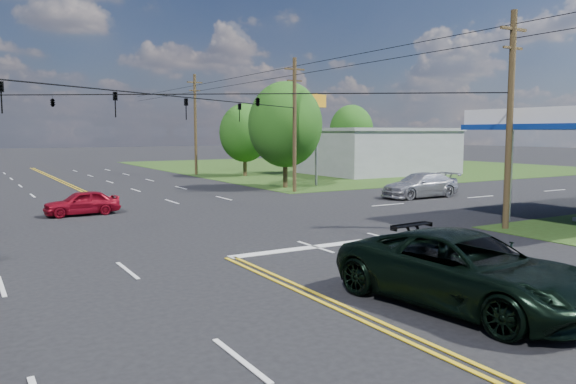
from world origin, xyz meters
TOP-DOWN VIEW (x-y plane):
  - ground at (0.00, 12.00)m, footprint 280.00×280.00m
  - grass_ne at (35.00, 44.00)m, footprint 46.00×48.00m
  - stop_bar at (5.00, 4.00)m, footprint 10.00×0.50m
  - retail_ne at (30.00, 32.00)m, footprint 14.00×10.00m
  - pole_se at (13.00, 3.00)m, footprint 1.60×0.28m
  - pole_ne at (13.00, 21.00)m, footprint 1.60×0.28m
  - pole_right_far at (13.00, 40.00)m, footprint 1.60×0.28m
  - span_wire_signals at (0.00, 12.00)m, footprint 26.00×18.00m
  - power_lines at (0.00, 10.00)m, footprint 26.04×100.00m
  - tree_right_a at (14.00, 24.00)m, footprint 5.70×5.70m
  - tree_right_b at (16.50, 36.00)m, footprint 4.94×4.94m
  - tree_far_r at (34.00, 42.00)m, footprint 5.32×5.32m
  - pickup_dkgreen at (2.70, -3.87)m, footprint 3.88×6.94m
  - suv_black at (4.83, -2.15)m, footprint 2.36×4.99m
  - sedan_red at (-2.35, 17.10)m, footprint 3.79×1.57m
  - sedan_far at (18.38, 13.92)m, footprint 5.62×2.38m
  - polesign_ne at (17.00, 24.20)m, footprint 2.02×0.74m

SIDE VIEW (x-z plane):
  - ground at x=0.00m, z-range 0.00..0.00m
  - grass_ne at x=35.00m, z-range -0.01..0.01m
  - stop_bar at x=5.00m, z-range -0.01..0.01m
  - sedan_red at x=-2.35m, z-range 0.00..1.28m
  - suv_black at x=4.83m, z-range 0.00..1.41m
  - sedan_far at x=18.38m, z-range 0.00..1.62m
  - pickup_dkgreen at x=2.70m, z-range 0.00..1.83m
  - retail_ne at x=30.00m, z-range 0.00..4.40m
  - tree_right_b at x=16.50m, z-range 0.68..7.76m
  - tree_far_r at x=34.00m, z-range 0.73..8.36m
  - tree_right_a at x=14.00m, z-range 0.78..8.96m
  - pole_se at x=13.00m, z-range 0.17..9.67m
  - pole_ne at x=13.00m, z-range 0.17..9.67m
  - pole_right_far at x=13.00m, z-range 0.17..10.17m
  - polesign_ne at x=17.00m, z-range 1.96..9.32m
  - span_wire_signals at x=0.00m, z-range 5.43..6.56m
  - power_lines at x=0.00m, z-range 8.28..8.92m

